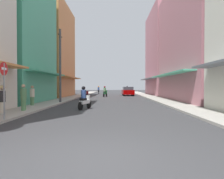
# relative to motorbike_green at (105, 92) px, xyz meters

# --- Properties ---
(ground_plane) EXTENTS (109.38, 109.38, 0.00)m
(ground_plane) POSITION_rel_motorbike_green_xyz_m (1.12, -4.38, -0.70)
(ground_plane) COLOR #38383A
(sidewalk_left) EXTENTS (2.06, 57.72, 0.12)m
(sidewalk_left) POSITION_rel_motorbike_green_xyz_m (-4.29, -4.38, -0.64)
(sidewalk_left) COLOR #ADA89E
(sidewalk_left) RESTS_ON ground
(sidewalk_right) EXTENTS (2.06, 57.72, 0.12)m
(sidewalk_right) POSITION_rel_motorbike_green_xyz_m (6.53, -4.38, -0.64)
(sidewalk_right) COLOR #ADA89E
(sidewalk_right) RESTS_ON ground
(building_left_mid) EXTENTS (7.05, 8.62, 12.92)m
(building_left_mid) POSITION_rel_motorbike_green_xyz_m (-8.32, -10.70, 5.75)
(building_left_mid) COLOR #4CB28C
(building_left_mid) RESTS_ON ground
(building_left_far) EXTENTS (7.05, 9.88, 13.16)m
(building_left_far) POSITION_rel_motorbike_green_xyz_m (-8.32, -0.57, 5.87)
(building_left_far) COLOR #D88C4C
(building_left_far) RESTS_ON ground
(building_right_mid) EXTENTS (7.05, 13.98, 12.67)m
(building_right_mid) POSITION_rel_motorbike_green_xyz_m (10.56, -8.36, 5.62)
(building_right_mid) COLOR #B7727F
(building_right_mid) RESTS_ON ground
(building_right_far) EXTENTS (7.05, 11.54, 14.42)m
(building_right_far) POSITION_rel_motorbike_green_xyz_m (10.56, 4.90, 6.50)
(building_right_far) COLOR #B7727F
(building_right_far) RESTS_ON ground
(motorbike_green) EXTENTS (0.67, 1.77, 1.58)m
(motorbike_green) POSITION_rel_motorbike_green_xyz_m (0.00, 0.00, 0.00)
(motorbike_green) COLOR black
(motorbike_green) RESTS_ON ground
(motorbike_blue) EXTENTS (0.55, 1.81, 1.58)m
(motorbike_blue) POSITION_rel_motorbike_green_xyz_m (3.68, 6.98, 0.00)
(motorbike_blue) COLOR black
(motorbike_blue) RESTS_ON ground
(motorbike_white) EXTENTS (0.76, 1.74, 1.58)m
(motorbike_white) POSITION_rel_motorbike_green_xyz_m (-0.60, -16.02, 0.00)
(motorbike_white) COLOR black
(motorbike_white) RESTS_ON ground
(motorbike_black) EXTENTS (0.55, 1.81, 1.58)m
(motorbike_black) POSITION_rel_motorbike_green_xyz_m (-1.79, 9.97, 0.00)
(motorbike_black) COLOR black
(motorbike_black) RESTS_ON ground
(motorbike_maroon) EXTENTS (0.57, 1.80, 0.96)m
(motorbike_maroon) POSITION_rel_motorbike_green_xyz_m (-2.23, -3.00, -0.20)
(motorbike_maroon) COLOR black
(motorbike_maroon) RESTS_ON ground
(parked_car) EXTENTS (1.91, 4.16, 1.45)m
(parked_car) POSITION_rel_motorbike_green_xyz_m (3.58, 3.34, 0.04)
(parked_car) COLOR #8C0000
(parked_car) RESTS_ON ground
(pedestrian_midway) EXTENTS (0.34, 0.34, 1.70)m
(pedestrian_midway) POSITION_rel_motorbike_green_xyz_m (-4.01, -17.71, 0.15)
(pedestrian_midway) COLOR #598C59
(pedestrian_midway) RESTS_ON ground
(pedestrian_foreground) EXTENTS (0.44, 0.44, 1.65)m
(pedestrian_foreground) POSITION_rel_motorbike_green_xyz_m (-4.65, -18.86, 0.23)
(pedestrian_foreground) COLOR beige
(pedestrian_foreground) RESTS_ON ground
(pedestrian_far) EXTENTS (0.34, 0.34, 1.63)m
(pedestrian_far) POSITION_rel_motorbike_green_xyz_m (-4.84, -14.46, 0.11)
(pedestrian_far) COLOR #598C59
(pedestrian_far) RESTS_ON ground
(utility_pole) EXTENTS (0.20, 1.20, 6.75)m
(utility_pole) POSITION_rel_motorbike_green_xyz_m (-3.51, -11.46, 2.75)
(utility_pole) COLOR #4C4C4F
(utility_pole) RESTS_ON ground
(street_sign_no_entry) EXTENTS (0.07, 0.60, 2.65)m
(street_sign_no_entry) POSITION_rel_motorbike_green_xyz_m (-3.41, -20.87, 1.01)
(street_sign_no_entry) COLOR gray
(street_sign_no_entry) RESTS_ON ground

